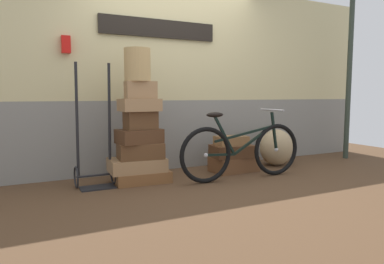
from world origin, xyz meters
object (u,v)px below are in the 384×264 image
object	(u,v)px
suitcase_2	(140,151)
bicycle	(242,151)
suitcase_8	(232,151)
burlap_sack	(276,147)
suitcase_0	(142,176)
wicker_basket	(137,65)
luggage_trolley	(95,156)
suitcase_4	(141,120)
suitcase_9	(231,141)
suitcase_1	(137,165)
suitcase_5	(139,105)
suitcase_6	(141,90)
suitcase_7	(234,164)
suitcase_3	(139,136)

from	to	relation	value
suitcase_2	bicycle	xyz separation A→B (m)	(1.18, -0.38, -0.03)
suitcase_8	burlap_sack	size ratio (longest dim) A/B	1.03
suitcase_0	wicker_basket	world-z (taller)	wicker_basket
luggage_trolley	bicycle	world-z (taller)	luggage_trolley
suitcase_4	suitcase_9	xyz separation A→B (m)	(1.28, 0.03, -0.32)
luggage_trolley	burlap_sack	bearing A→B (deg)	0.80
suitcase_1	suitcase_5	bearing A→B (deg)	-61.68
wicker_basket	luggage_trolley	xyz separation A→B (m)	(-0.50, 0.05, -1.03)
suitcase_1	suitcase_8	bearing A→B (deg)	2.67
suitcase_6	burlap_sack	distance (m)	2.26
suitcase_1	suitcase_4	size ratio (longest dim) A/B	1.80
wicker_basket	suitcase_0	bearing A→B (deg)	27.58
suitcase_2	burlap_sack	xyz separation A→B (m)	(2.12, 0.10, -0.12)
suitcase_7	luggage_trolley	xyz separation A→B (m)	(-1.85, 0.02, 0.25)
suitcase_0	burlap_sack	bearing A→B (deg)	4.95
suitcase_1	suitcase_3	bearing A→B (deg)	-60.82
wicker_basket	bicycle	world-z (taller)	wicker_basket
luggage_trolley	burlap_sack	world-z (taller)	luggage_trolley
suitcase_3	suitcase_6	xyz separation A→B (m)	(0.03, 0.01, 0.53)
suitcase_5	suitcase_9	xyz separation A→B (m)	(1.29, 0.05, -0.50)
suitcase_0	suitcase_4	distance (m)	0.68
suitcase_0	suitcase_4	bearing A→B (deg)	-107.61
suitcase_3	burlap_sack	world-z (taller)	suitcase_3
burlap_sack	bicycle	size ratio (longest dim) A/B	0.32
suitcase_1	suitcase_0	bearing A→B (deg)	-2.89
suitcase_6	suitcase_5	bearing A→B (deg)	-136.22
burlap_sack	suitcase_3	bearing A→B (deg)	-177.23
burlap_sack	bicycle	bearing A→B (deg)	-152.91
suitcase_2	wicker_basket	distance (m)	1.00
suitcase_3	wicker_basket	xyz separation A→B (m)	(-0.00, 0.02, 0.82)
suitcase_8	burlap_sack	world-z (taller)	burlap_sack
suitcase_5	wicker_basket	world-z (taller)	wicker_basket
suitcase_8	wicker_basket	xyz separation A→B (m)	(-1.31, -0.01, 1.10)
suitcase_3	suitcase_5	distance (m)	0.36
suitcase_4	suitcase_7	size ratio (longest dim) A/B	0.59
suitcase_8	suitcase_9	xyz separation A→B (m)	(-0.01, 0.01, 0.14)
suitcase_9	suitcase_7	bearing A→B (deg)	10.82
suitcase_3	suitcase_0	bearing A→B (deg)	40.53
suitcase_5	bicycle	bearing A→B (deg)	-18.87
suitcase_6	luggage_trolley	distance (m)	0.91
suitcase_0	burlap_sack	size ratio (longest dim) A/B	1.21
suitcase_9	burlap_sack	distance (m)	0.85
suitcase_1	suitcase_7	xyz separation A→B (m)	(1.37, 0.00, -0.11)
suitcase_6	bicycle	bearing A→B (deg)	-14.07
suitcase_2	suitcase_6	distance (m)	0.71
suitcase_0	suitcase_6	size ratio (longest dim) A/B	1.84
suitcase_2	suitcase_8	world-z (taller)	suitcase_2
wicker_basket	suitcase_8	bearing A→B (deg)	0.46
suitcase_3	suitcase_6	world-z (taller)	suitcase_6
suitcase_3	suitcase_6	distance (m)	0.54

